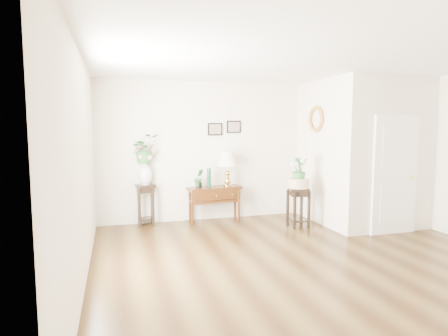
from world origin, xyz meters
name	(u,v)px	position (x,y,z in m)	size (l,w,h in m)	color
floor	(308,259)	(0.00, 0.00, 0.00)	(6.00, 5.50, 0.02)	#4A3516
ceiling	(313,59)	(0.00, 0.00, 2.80)	(6.00, 5.50, 0.02)	white
wall_back	(245,151)	(0.00, 2.75, 1.40)	(6.00, 0.02, 2.80)	silver
wall_left	(82,168)	(-3.00, 0.00, 1.40)	(0.02, 5.50, 2.80)	silver
partition	(360,152)	(2.10, 1.77, 1.40)	(1.80, 1.95, 2.80)	silver
door	(395,175)	(2.10, 0.78, 1.05)	(0.90, 0.05, 2.10)	white
art_print_left	(215,129)	(-0.65, 2.73, 1.85)	(0.30, 0.02, 0.25)	black
art_print_right	(234,127)	(-0.25, 2.73, 1.90)	(0.30, 0.02, 0.25)	black
wall_ornament	(316,119)	(1.16, 1.90, 2.05)	(0.51, 0.51, 0.07)	#B97229
console_table	(214,204)	(-0.74, 2.47, 0.36)	(1.07, 0.36, 0.71)	black
table_lamp	(228,169)	(-0.46, 2.47, 1.06)	(0.40, 0.40, 0.70)	gold
green_vase	(209,178)	(-0.85, 2.47, 0.88)	(0.08, 0.08, 0.38)	#0A3D24
potted_plant	(199,179)	(-1.05, 2.47, 0.89)	(0.19, 0.15, 0.35)	#2E6F30
plant_stand_a	(146,205)	(-2.08, 2.57, 0.40)	(0.31, 0.31, 0.80)	black
porcelain_vase	(145,173)	(-2.08, 2.57, 1.03)	(0.26, 0.26, 0.45)	silver
lily_arrangement	(145,149)	(-2.08, 2.57, 1.48)	(0.50, 0.43, 0.56)	#2E6F30
plant_stand_b	(298,207)	(0.69, 1.65, 0.37)	(0.35, 0.35, 0.75)	black
ceramic_bowl	(299,184)	(0.69, 1.65, 0.83)	(0.40, 0.40, 0.18)	beige
narcissus	(299,170)	(0.69, 1.65, 1.10)	(0.25, 0.25, 0.45)	#2E6F30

